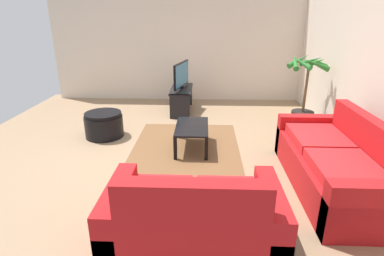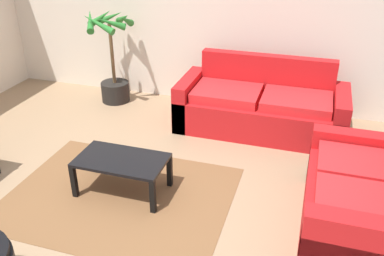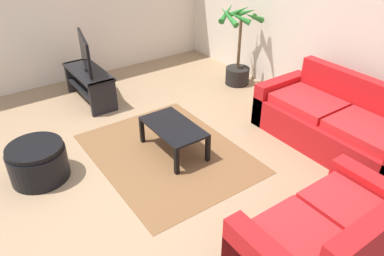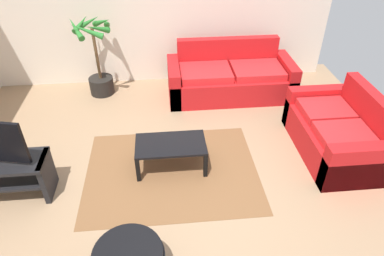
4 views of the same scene
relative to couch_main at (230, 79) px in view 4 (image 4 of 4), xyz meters
name	(u,v)px [view 4 (image 4 of 4)]	position (x,y,z in m)	size (l,w,h in m)	color
ground_plane	(171,193)	(-1.13, -2.28, -0.30)	(6.60, 6.60, 0.00)	#937556
wall_back	(160,6)	(-1.13, 0.72, 1.05)	(6.00, 0.06, 2.70)	beige
couch_main	(230,79)	(0.00, 0.00, 0.00)	(2.11, 0.90, 0.90)	red
couch_loveseat	(337,133)	(1.15, -1.69, 0.00)	(0.90, 1.54, 0.90)	red
coffee_table	(171,147)	(-1.10, -1.79, 0.03)	(0.89, 0.51, 0.38)	black
area_rug	(172,171)	(-1.10, -1.89, -0.30)	(2.20, 1.70, 0.01)	brown
potted_palm	(98,64)	(-2.22, 0.26, 0.25)	(0.72, 0.70, 1.36)	black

